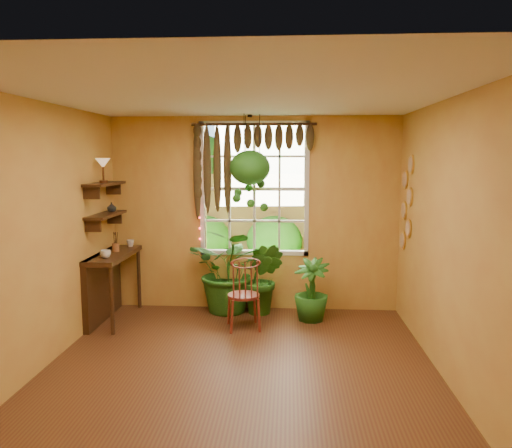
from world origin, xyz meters
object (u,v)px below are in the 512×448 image
(hanging_basket, at_px, (250,172))
(potted_plant_mid, at_px, (263,278))
(windsor_chair, at_px, (244,305))
(potted_plant_left, at_px, (231,270))
(counter_ledge, at_px, (106,279))

(hanging_basket, bearing_deg, potted_plant_mid, -19.33)
(potted_plant_mid, xyz_separation_m, hanging_basket, (-0.18, 0.06, 1.44))
(windsor_chair, distance_m, potted_plant_left, 0.77)
(counter_ledge, height_order, windsor_chair, windsor_chair)
(windsor_chair, bearing_deg, counter_ledge, 159.45)
(counter_ledge, relative_size, hanging_basket, 0.92)
(potted_plant_left, distance_m, potted_plant_mid, 0.46)
(windsor_chair, relative_size, hanging_basket, 0.82)
(windsor_chair, height_order, potted_plant_left, potted_plant_left)
(windsor_chair, height_order, potted_plant_mid, windsor_chair)
(windsor_chair, bearing_deg, potted_plant_mid, 58.20)
(hanging_basket, bearing_deg, counter_ledge, -166.94)
(potted_plant_left, bearing_deg, hanging_basket, 0.13)
(counter_ledge, xyz_separation_m, hanging_basket, (1.87, 0.43, 1.39))
(counter_ledge, bearing_deg, potted_plant_left, 15.13)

